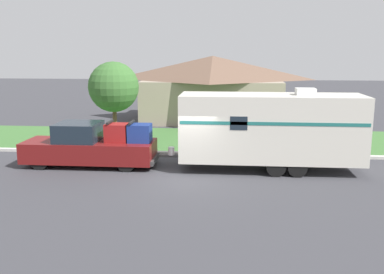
# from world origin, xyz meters

# --- Properties ---
(ground_plane) EXTENTS (120.00, 120.00, 0.00)m
(ground_plane) POSITION_xyz_m (0.00, 0.00, 0.00)
(ground_plane) COLOR #38383D
(curb_strip) EXTENTS (80.00, 0.30, 0.14)m
(curb_strip) POSITION_xyz_m (0.00, 3.75, 0.07)
(curb_strip) COLOR beige
(curb_strip) RESTS_ON ground_plane
(lawn_strip) EXTENTS (80.00, 7.00, 0.03)m
(lawn_strip) POSITION_xyz_m (0.00, 7.40, 0.01)
(lawn_strip) COLOR #3D6B33
(lawn_strip) RESTS_ON ground_plane
(house_across_street) EXTENTS (10.70, 7.26, 4.74)m
(house_across_street) POSITION_xyz_m (0.47, 14.98, 2.46)
(house_across_street) COLOR gray
(house_across_street) RESTS_ON ground_plane
(pickup_truck) EXTENTS (5.96, 2.00, 2.06)m
(pickup_truck) POSITION_xyz_m (-4.41, 1.35, 0.90)
(pickup_truck) COLOR black
(pickup_truck) RESTS_ON ground_plane
(travel_trailer) EXTENTS (8.73, 2.34, 3.57)m
(travel_trailer) POSITION_xyz_m (3.55, 1.35, 1.87)
(travel_trailer) COLOR black
(travel_trailer) RESTS_ON ground_plane
(mailbox) EXTENTS (0.48, 0.20, 1.28)m
(mailbox) POSITION_xyz_m (3.85, 4.44, 0.98)
(mailbox) COLOR brown
(mailbox) RESTS_ON ground_plane
(tree_in_yard) EXTENTS (2.92, 2.92, 4.51)m
(tree_in_yard) POSITION_xyz_m (-4.95, 7.41, 3.04)
(tree_in_yard) COLOR brown
(tree_in_yard) RESTS_ON ground_plane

